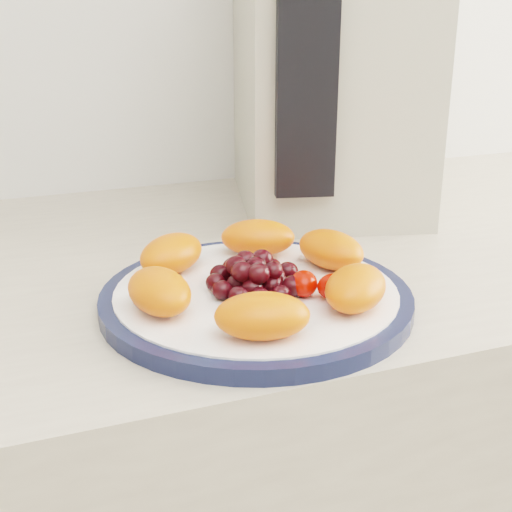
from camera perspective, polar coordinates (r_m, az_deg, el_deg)
name	(u,v)px	position (r m, az deg, el deg)	size (l,w,h in m)	color
plate_rim	(256,299)	(0.66, 0.00, -3.47)	(0.29, 0.29, 0.01)	#151C3A
plate_face	(256,298)	(0.66, 0.00, -3.39)	(0.26, 0.26, 0.02)	white
appliance_body	(327,57)	(0.96, 5.70, 15.56)	(0.22, 0.31, 0.38)	#A8A491
appliance_panel	(307,66)	(0.79, 4.08, 14.94)	(0.07, 0.02, 0.29)	black
fruit_plate	(261,272)	(0.65, 0.42, -1.29)	(0.25, 0.25, 0.04)	#FD4611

